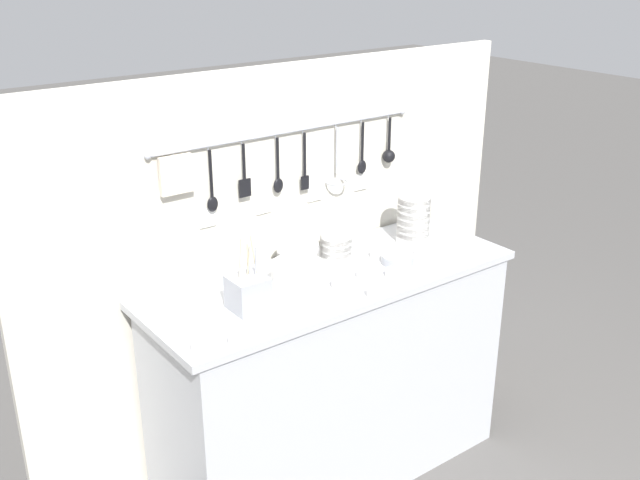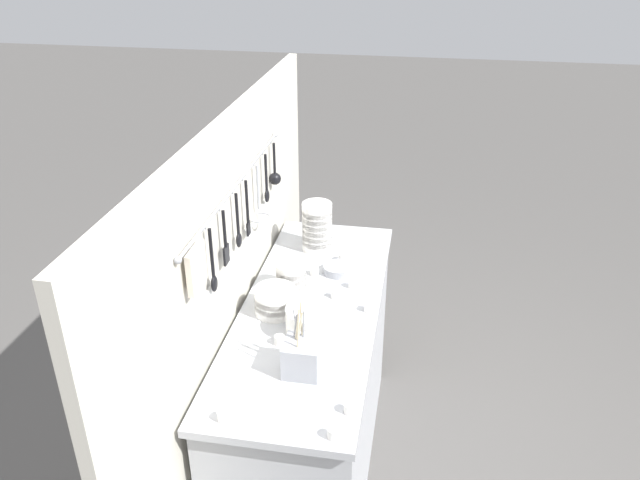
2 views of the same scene
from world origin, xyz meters
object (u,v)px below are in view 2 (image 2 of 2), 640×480
object	(u,v)px
plate_stack	(311,321)
cup_beside_plates	(223,416)
cup_by_caddy	(343,258)
cup_centre	(350,408)
cutlery_caddy	(302,357)
bowl_stack_wide_centre	(275,301)
cup_front_left	(314,271)
cup_mid_row	(280,340)
cup_front_right	(333,312)
cup_back_right	(336,294)
cup_edge_far	(369,307)
cup_back_left	(353,284)
bowl_stack_nested_right	(291,277)
bowl_stack_tall_left	(317,227)
steel_mixing_bowl	(338,269)
cup_edge_near	(333,433)

from	to	relation	value
plate_stack	cup_beside_plates	world-z (taller)	plate_stack
cup_beside_plates	cup_by_caddy	bearing A→B (deg)	-11.69
cup_centre	cutlery_caddy	bearing A→B (deg)	47.59
bowl_stack_wide_centre	cup_front_left	distance (m)	0.33
cup_mid_row	cup_front_right	xyz separation A→B (m)	(0.22, -0.16, 0.00)
cup_mid_row	plate_stack	bearing A→B (deg)	-52.31
cup_back_right	plate_stack	bearing A→B (deg)	168.89
cup_edge_far	cup_back_left	bearing A→B (deg)	27.60
cup_mid_row	bowl_stack_nested_right	bearing A→B (deg)	5.55
bowl_stack_wide_centre	cup_beside_plates	world-z (taller)	bowl_stack_wide_centre
cup_centre	bowl_stack_wide_centre	bearing A→B (deg)	35.59
bowl_stack_tall_left	cup_beside_plates	distance (m)	1.18
bowl_stack_wide_centre	cup_front_right	xyz separation A→B (m)	(0.01, -0.23, -0.04)
plate_stack	cup_back_right	size ratio (longest dim) A/B	5.13
cup_beside_plates	cup_by_caddy	distance (m)	1.09
cup_back_right	cup_edge_far	bearing A→B (deg)	-115.67
steel_mixing_bowl	cup_beside_plates	world-z (taller)	same
bowl_stack_nested_right	cup_edge_near	distance (m)	0.85
bowl_stack_wide_centre	cup_beside_plates	bearing A→B (deg)	178.33
bowl_stack_nested_right	cup_by_caddy	bearing A→B (deg)	-31.14
cup_mid_row	cup_edge_near	bearing A→B (deg)	-147.86
plate_stack	cup_back_left	distance (m)	0.38
bowl_stack_tall_left	cup_front_right	xyz separation A→B (m)	(-0.54, -0.16, -0.10)
bowl_stack_nested_right	cup_front_right	world-z (taller)	bowl_stack_nested_right
bowl_stack_nested_right	cup_edge_far	world-z (taller)	bowl_stack_nested_right
cutlery_caddy	cup_by_caddy	world-z (taller)	cutlery_caddy
bowl_stack_tall_left	cup_mid_row	distance (m)	0.76
cutlery_caddy	cup_front_left	size ratio (longest dim) A/B	7.19
steel_mixing_bowl	cup_mid_row	distance (m)	0.57
bowl_stack_tall_left	plate_stack	world-z (taller)	bowl_stack_tall_left
cutlery_caddy	cup_mid_row	distance (m)	0.18
cup_beside_plates	cup_edge_near	xyz separation A→B (m)	(-0.01, -0.35, 0.00)
plate_stack	steel_mixing_bowl	bearing A→B (deg)	-3.62
plate_stack	cup_by_caddy	size ratio (longest dim) A/B	5.13
bowl_stack_wide_centre	cup_edge_far	size ratio (longest dim) A/B	4.37
cup_beside_plates	cup_mid_row	xyz separation A→B (m)	(0.41, -0.08, 0.00)
steel_mixing_bowl	bowl_stack_tall_left	bearing A→B (deg)	32.47
bowl_stack_nested_right	cup_mid_row	bearing A→B (deg)	-174.45
bowl_stack_tall_left	cup_edge_far	distance (m)	0.57
cup_by_caddy	cup_centre	bearing A→B (deg)	-170.50
cutlery_caddy	cup_back_left	size ratio (longest dim) A/B	7.19
bowl_stack_tall_left	cup_beside_plates	bearing A→B (deg)	175.79
cup_beside_plates	cup_back_right	bearing A→B (deg)	-17.44
bowl_stack_tall_left	cup_edge_far	world-z (taller)	bowl_stack_tall_left
cup_back_left	steel_mixing_bowl	bearing A→B (deg)	36.02
steel_mixing_bowl	cup_front_right	world-z (taller)	same
steel_mixing_bowl	cutlery_caddy	distance (m)	0.69
cup_back_right	steel_mixing_bowl	bearing A→B (deg)	6.07
cup_back_right	cup_beside_plates	bearing A→B (deg)	162.56
cup_edge_near	cup_front_left	xyz separation A→B (m)	(0.94, 0.23, 0.00)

